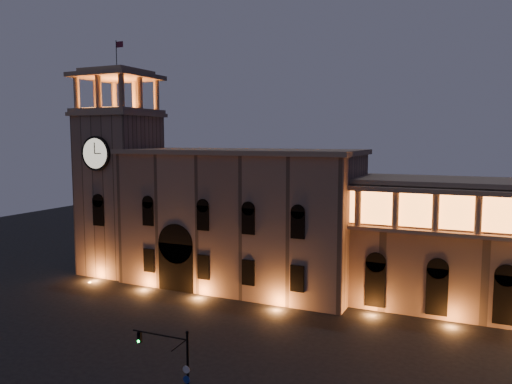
{
  "coord_description": "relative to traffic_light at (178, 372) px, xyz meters",
  "views": [
    {
      "loc": [
        26.18,
        -35.0,
        18.94
      ],
      "look_at": [
        2.95,
        16.0,
        12.93
      ],
      "focal_mm": 35.0,
      "sensor_mm": 36.0,
      "label": 1
    }
  ],
  "objects": [
    {
      "name": "ground",
      "position": [
        -8.1,
        8.01,
        -3.32
      ],
      "size": [
        160.0,
        160.0,
        0.0
      ],
      "primitive_type": "plane",
      "color": "black",
      "rests_on": "ground"
    },
    {
      "name": "government_building",
      "position": [
        -10.17,
        29.94,
        5.45
      ],
      "size": [
        30.8,
        12.8,
        17.6
      ],
      "color": "#876A58",
      "rests_on": "ground"
    },
    {
      "name": "clock_tower",
      "position": [
        -28.6,
        28.98,
        9.18
      ],
      "size": [
        9.8,
        9.8,
        32.4
      ],
      "color": "#876A58",
      "rests_on": "ground"
    },
    {
      "name": "traffic_light",
      "position": [
        0.0,
        0.0,
        0.0
      ],
      "size": [
        4.61,
        0.51,
        6.32
      ],
      "rotation": [
        0.0,
        0.0,
        0.02
      ],
      "color": "black",
      "rests_on": "ground"
    }
  ]
}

